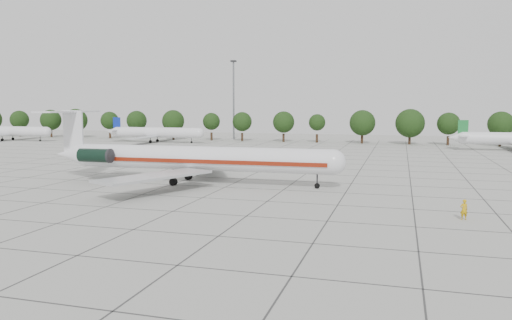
# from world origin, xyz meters

# --- Properties ---
(ground) EXTENTS (260.00, 260.00, 0.00)m
(ground) POSITION_xyz_m (0.00, 0.00, 0.00)
(ground) COLOR #A6A69F
(ground) RESTS_ON ground
(apron_joints) EXTENTS (170.00, 170.00, 0.02)m
(apron_joints) POSITION_xyz_m (0.00, 15.00, 0.01)
(apron_joints) COLOR #383838
(apron_joints) RESTS_ON ground
(main_airliner) EXTENTS (43.62, 34.27, 10.22)m
(main_airliner) POSITION_xyz_m (-6.75, 2.12, 3.61)
(main_airliner) COLOR silver
(main_airliner) RESTS_ON ground
(ground_crew) EXTENTS (0.83, 0.67, 1.99)m
(ground_crew) POSITION_xyz_m (28.49, -11.73, 1.00)
(ground_crew) COLOR #CA9A0B
(ground_crew) RESTS_ON ground
(bg_airliner_a) EXTENTS (28.24, 27.20, 7.40)m
(bg_airliner_a) POSITION_xyz_m (-95.70, 66.31, 2.91)
(bg_airliner_a) COLOR silver
(bg_airliner_a) RESTS_ON ground
(bg_airliner_b) EXTENTS (28.24, 27.20, 7.40)m
(bg_airliner_b) POSITION_xyz_m (-47.77, 72.24, 2.91)
(bg_airliner_b) COLOR silver
(bg_airliner_b) RESTS_ON ground
(tree_line) EXTENTS (249.86, 8.44, 10.22)m
(tree_line) POSITION_xyz_m (-11.68, 85.00, 5.98)
(tree_line) COLOR #332114
(tree_line) RESTS_ON ground
(floodlight_mast) EXTENTS (1.60, 1.60, 25.45)m
(floodlight_mast) POSITION_xyz_m (-30.00, 92.00, 14.28)
(floodlight_mast) COLOR slate
(floodlight_mast) RESTS_ON ground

